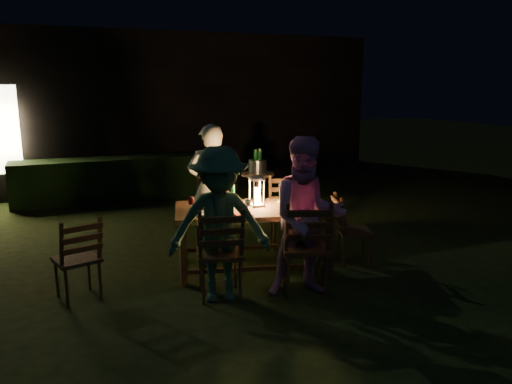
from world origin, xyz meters
name	(u,v)px	position (x,y,z in m)	size (l,w,h in m)	color
garden_envelope	(133,109)	(-0.01, 6.15, 1.58)	(40.00, 40.00, 3.20)	black
dining_table	(253,214)	(0.32, -0.65, 0.68)	(1.97, 1.31, 0.75)	#483218
chair_near_left	(220,269)	(-0.30, -1.29, 0.31)	(0.55, 0.58, 1.03)	#483218
chair_near_right	(305,263)	(0.57, -1.51, 0.32)	(0.62, 0.64, 1.07)	#483218
chair_far_left	(212,228)	(0.08, 0.21, 0.29)	(0.57, 0.59, 0.97)	#483218
chair_far_right	(286,225)	(1.05, -0.04, 0.30)	(0.55, 0.57, 0.98)	#483218
chair_end	(353,242)	(1.52, -0.95, 0.27)	(0.54, 0.52, 0.90)	#483218
chair_spare	(78,273)	(-1.66, -0.79, 0.28)	(0.52, 0.54, 0.93)	#483218
person_house_side	(211,187)	(0.09, 0.26, 0.84)	(0.61, 0.40, 1.67)	beige
person_opp_right	(307,218)	(0.56, -1.55, 0.83)	(0.81, 0.63, 1.66)	#CE8EBF
person_opp_left	(220,225)	(-0.31, -1.34, 0.79)	(1.02, 0.59, 1.58)	#366D47
lantern	(257,193)	(0.39, -0.61, 0.91)	(0.16, 0.16, 0.35)	white
plate_far_left	(205,204)	(-0.15, -0.30, 0.76)	(0.25, 0.25, 0.01)	white
plate_near_left	(207,213)	(-0.26, -0.73, 0.76)	(0.25, 0.25, 0.01)	white
plate_far_right	(287,201)	(0.81, -0.55, 0.76)	(0.25, 0.25, 0.01)	white
plate_near_right	(295,210)	(0.71, -0.97, 0.76)	(0.25, 0.25, 0.01)	white
wineglass_a	(226,196)	(0.10, -0.31, 0.84)	(0.06, 0.06, 0.18)	#59070F
wineglass_b	(191,205)	(-0.40, -0.59, 0.84)	(0.06, 0.06, 0.18)	#59070F
wineglass_c	(283,205)	(0.55, -0.99, 0.84)	(0.06, 0.06, 0.18)	#59070F
wineglass_d	(301,195)	(0.97, -0.63, 0.84)	(0.06, 0.06, 0.18)	#59070F
wineglass_e	(248,207)	(0.15, -0.92, 0.84)	(0.06, 0.06, 0.18)	silver
bottle_table	(232,196)	(0.08, -0.59, 0.89)	(0.07, 0.07, 0.28)	#0F471E
napkin_left	(244,214)	(0.10, -0.92, 0.76)	(0.18, 0.14, 0.01)	red
napkin_right	(305,212)	(0.79, -1.07, 0.76)	(0.18, 0.14, 0.01)	red
phone	(201,216)	(-0.35, -0.79, 0.76)	(0.14, 0.07, 0.01)	black
side_table	(258,178)	(1.29, 1.58, 0.64)	(0.54, 0.54, 0.73)	olive
ice_bucket	(258,166)	(1.29, 1.58, 0.84)	(0.30, 0.30, 0.22)	#A5A8AD
bottle_bucket_a	(256,164)	(1.24, 1.54, 0.89)	(0.07, 0.07, 0.32)	#0F471E
bottle_bucket_b	(260,163)	(1.34, 1.62, 0.89)	(0.07, 0.07, 0.32)	#0F471E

